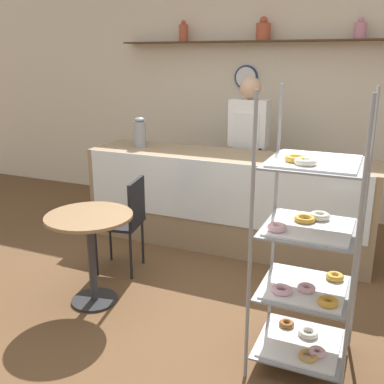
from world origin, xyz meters
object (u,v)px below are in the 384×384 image
coffee_carafe (140,133)px  pastry_rack (308,258)px  cafe_table (90,237)px  person_worker (248,147)px  donut_tray_counter (297,160)px  cafe_chair (128,216)px

coffee_carafe → pastry_rack: bearing=-38.0°
cafe_table → coffee_carafe: 1.68m
person_worker → cafe_table: size_ratio=2.29×
cafe_table → donut_tray_counter: (1.27, 1.48, 0.42)m
cafe_table → person_worker: bearing=73.4°
pastry_rack → cafe_chair: size_ratio=2.00×
cafe_table → cafe_chair: size_ratio=0.85×
pastry_rack → cafe_table: (-1.65, 0.09, -0.17)m
coffee_carafe → person_worker: bearing=27.7°
cafe_chair → coffee_carafe: (-0.40, 0.94, 0.58)m
cafe_chair → donut_tray_counter: (1.30, 0.90, 0.44)m
cafe_table → cafe_chair: (-0.03, 0.59, -0.02)m
pastry_rack → coffee_carafe: (-2.07, 1.62, 0.38)m
person_worker → cafe_chair: person_worker is taller
person_worker → coffee_carafe: 1.19m
coffee_carafe → cafe_chair: bearing=-67.3°
cafe_chair → coffee_carafe: 1.18m
pastry_rack → coffee_carafe: bearing=142.0°
pastry_rack → donut_tray_counter: bearing=103.7°
pastry_rack → donut_tray_counter: 1.64m
pastry_rack → cafe_chair: pastry_rack is taller
pastry_rack → cafe_table: bearing=177.0°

